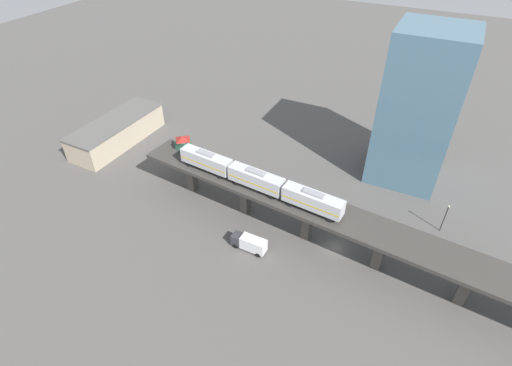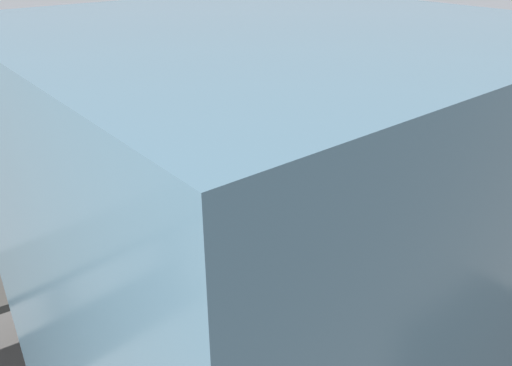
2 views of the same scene
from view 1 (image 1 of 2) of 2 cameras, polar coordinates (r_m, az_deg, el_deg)
ground_plane at (r=83.06m, az=11.14°, el=-9.16°), size 400.00×400.00×0.00m
elevated_viaduct at (r=77.81m, az=11.93°, el=-5.41°), size 17.79×92.38×8.80m
subway_train at (r=80.13m, az=0.00°, el=0.59°), size 6.61×37.29×4.45m
signal_hut at (r=94.57m, az=-10.36°, el=5.74°), size 3.53×3.53×3.40m
street_car_silver at (r=95.72m, az=1.51°, el=-0.20°), size 2.20×4.52×1.89m
street_car_white at (r=91.80m, az=5.92°, el=-2.35°), size 2.55×4.65×1.89m
street_car_green at (r=90.23m, az=10.43°, el=-3.69°), size 2.12×4.48×1.89m
delivery_truck at (r=80.16m, az=-0.93°, el=-8.56°), size 2.51×7.25×3.20m
street_lamp at (r=91.14m, az=25.41°, el=-4.27°), size 0.44×0.44×6.94m
warehouse_building at (r=118.16m, az=-19.23°, el=6.98°), size 28.81×10.92×6.80m
office_tower at (r=98.43m, az=22.18°, el=9.76°), size 16.00×16.00×36.00m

